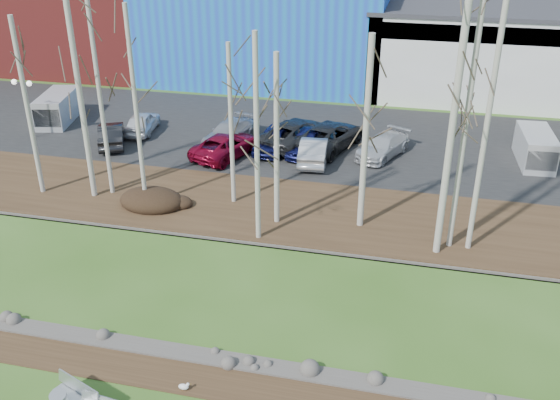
% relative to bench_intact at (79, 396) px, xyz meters
% --- Properties ---
extents(dirt_strip, '(80.00, 1.80, 0.03)m').
position_rel_bench_intact_xyz_m(dirt_strip, '(2.15, 2.11, -0.45)').
color(dirt_strip, '#382616').
rests_on(dirt_strip, ground).
extents(near_bank_rocks, '(80.00, 0.80, 0.50)m').
position_rel_bench_intact_xyz_m(near_bank_rocks, '(2.15, 3.11, -0.46)').
color(near_bank_rocks, '#47423D').
rests_on(near_bank_rocks, ground).
extents(river, '(80.00, 8.00, 0.90)m').
position_rel_bench_intact_xyz_m(river, '(2.15, 7.21, -0.46)').
color(river, '#122031').
rests_on(river, ground).
extents(far_bank_rocks, '(80.00, 0.80, 0.46)m').
position_rel_bench_intact_xyz_m(far_bank_rocks, '(2.15, 11.31, -0.46)').
color(far_bank_rocks, '#47423D').
rests_on(far_bank_rocks, ground).
extents(far_bank, '(80.00, 7.00, 0.15)m').
position_rel_bench_intact_xyz_m(far_bank, '(2.15, 14.51, -0.39)').
color(far_bank, '#382616').
rests_on(far_bank, ground).
extents(parking_lot, '(80.00, 14.00, 0.14)m').
position_rel_bench_intact_xyz_m(parking_lot, '(2.15, 25.01, -0.39)').
color(parking_lot, black).
rests_on(parking_lot, ground).
extents(building_brick, '(16.32, 12.24, 7.80)m').
position_rel_bench_intact_xyz_m(building_brick, '(-21.85, 39.01, 3.44)').
color(building_brick, maroon).
rests_on(building_brick, ground).
extents(building_blue, '(20.40, 12.24, 8.30)m').
position_rel_bench_intact_xyz_m(building_blue, '(-3.85, 39.01, 3.69)').
color(building_blue, blue).
rests_on(building_blue, ground).
extents(building_white, '(18.36, 12.24, 6.80)m').
position_rel_bench_intact_xyz_m(building_white, '(14.15, 38.99, 2.95)').
color(building_white, silver).
rests_on(building_white, ground).
extents(bench_intact, '(1.92, 1.19, 0.93)m').
position_rel_bench_intact_xyz_m(bench_intact, '(0.00, 0.00, 0.00)').
color(bench_intact, '#ADB0B2').
rests_on(bench_intact, ground).
extents(seagull, '(0.41, 0.20, 0.30)m').
position_rel_bench_intact_xyz_m(seagull, '(2.91, 1.44, -0.30)').
color(seagull, gold).
rests_on(seagull, ground).
extents(dirt_mound, '(3.35, 2.36, 0.66)m').
position_rel_bench_intact_xyz_m(dirt_mound, '(-3.44, 13.31, 0.02)').
color(dirt_mound, black).
rests_on(dirt_mound, far_bank).
extents(birch_0, '(0.25, 0.25, 9.20)m').
position_rel_bench_intact_xyz_m(birch_0, '(-9.80, 13.51, 4.29)').
color(birch_0, beige).
rests_on(birch_0, far_bank).
extents(birch_1, '(0.22, 0.22, 10.60)m').
position_rel_bench_intact_xyz_m(birch_1, '(-6.12, 14.27, 4.99)').
color(birch_1, beige).
rests_on(birch_1, far_bank).
extents(birch_2, '(0.28, 0.28, 9.98)m').
position_rel_bench_intact_xyz_m(birch_2, '(-6.88, 13.71, 4.68)').
color(birch_2, beige).
rests_on(birch_2, far_bank).
extents(birch_3, '(0.22, 0.22, 10.02)m').
position_rel_bench_intact_xyz_m(birch_3, '(-3.75, 13.28, 4.70)').
color(birch_3, beige).
rests_on(birch_3, far_bank).
extents(birch_4, '(0.25, 0.25, 8.25)m').
position_rel_bench_intact_xyz_m(birch_4, '(3.18, 13.14, 3.81)').
color(birch_4, beige).
rests_on(birch_4, far_bank).
extents(birch_5, '(0.22, 0.22, 8.19)m').
position_rel_bench_intact_xyz_m(birch_5, '(0.49, 14.76, 3.78)').
color(birch_5, beige).
rests_on(birch_5, far_bank).
extents(birch_6, '(0.23, 0.23, 9.46)m').
position_rel_bench_intact_xyz_m(birch_6, '(2.71, 11.44, 4.42)').
color(birch_6, beige).
rests_on(birch_6, far_bank).
extents(birch_7, '(0.30, 0.30, 11.80)m').
position_rel_bench_intact_xyz_m(birch_7, '(10.78, 12.05, 5.59)').
color(birch_7, beige).
rests_on(birch_7, far_bank).
extents(birch_8, '(0.29, 0.29, 9.12)m').
position_rel_bench_intact_xyz_m(birch_8, '(7.16, 13.72, 4.24)').
color(birch_8, beige).
rests_on(birch_8, far_bank).
extents(birch_9, '(0.24, 0.24, 11.95)m').
position_rel_bench_intact_xyz_m(birch_9, '(11.33, 12.72, 5.66)').
color(birch_9, beige).
rests_on(birch_9, far_bank).
extents(birch_10, '(0.24, 0.24, 11.95)m').
position_rel_bench_intact_xyz_m(birch_10, '(12.16, 12.72, 5.66)').
color(birch_10, beige).
rests_on(birch_10, far_bank).
extents(street_lamp, '(1.47, 0.45, 3.84)m').
position_rel_bench_intact_xyz_m(street_lamp, '(-15.03, 20.52, 2.70)').
color(street_lamp, '#262628').
rests_on(street_lamp, parking_lot).
extents(car_0, '(2.19, 4.21, 1.37)m').
position_rel_bench_intact_xyz_m(car_0, '(-8.44, 23.22, 0.36)').
color(car_0, silver).
rests_on(car_0, parking_lot).
extents(car_1, '(3.18, 4.47, 1.40)m').
position_rel_bench_intact_xyz_m(car_1, '(-9.35, 20.60, 0.38)').
color(car_1, black).
rests_on(car_1, parking_lot).
extents(car_2, '(3.83, 5.51, 1.40)m').
position_rel_bench_intact_xyz_m(car_2, '(-1.75, 20.51, 0.38)').
color(car_2, maroon).
rests_on(car_2, parking_lot).
extents(car_3, '(2.95, 5.01, 1.36)m').
position_rel_bench_intact_xyz_m(car_3, '(-2.23, 22.68, 0.36)').
color(car_3, '#9A9CA1').
rests_on(car_3, parking_lot).
extents(car_4, '(2.14, 4.46, 1.47)m').
position_rel_bench_intact_xyz_m(car_4, '(2.87, 22.13, 0.41)').
color(car_4, '#12154E').
rests_on(car_4, parking_lot).
extents(car_5, '(1.94, 4.60, 1.48)m').
position_rel_bench_intact_xyz_m(car_5, '(3.57, 20.93, 0.42)').
color(car_5, '#B6B7B9').
rests_on(car_5, parking_lot).
extents(car_6, '(4.34, 6.33, 1.61)m').
position_rel_bench_intact_xyz_m(car_6, '(4.05, 23.25, 0.48)').
color(car_6, '#252527').
rests_on(car_6, parking_lot).
extents(car_7, '(3.45, 4.82, 1.30)m').
position_rel_bench_intact_xyz_m(car_7, '(7.44, 22.71, 0.33)').
color(car_7, silver).
rests_on(car_7, parking_lot).
extents(car_8, '(4.34, 6.33, 1.61)m').
position_rel_bench_intact_xyz_m(car_8, '(1.89, 23.25, 0.48)').
color(car_8, '#252527').
rests_on(car_8, parking_lot).
extents(car_9, '(2.14, 4.46, 1.47)m').
position_rel_bench_intact_xyz_m(car_9, '(0.83, 22.13, 0.41)').
color(car_9, '#12154E').
rests_on(car_9, parking_lot).
extents(van_white, '(2.00, 4.32, 1.85)m').
position_rel_bench_intact_xyz_m(van_white, '(16.22, 23.64, 0.60)').
color(van_white, silver).
rests_on(van_white, parking_lot).
extents(van_grey, '(2.81, 4.80, 1.97)m').
position_rel_bench_intact_xyz_m(van_grey, '(-14.95, 23.66, 0.66)').
color(van_grey, silver).
rests_on(van_grey, parking_lot).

